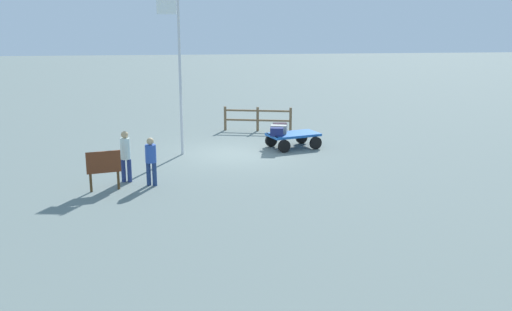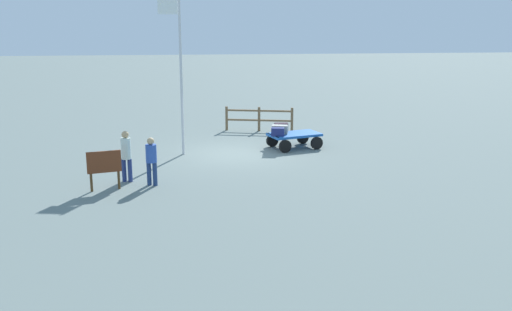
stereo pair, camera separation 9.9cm
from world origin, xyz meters
name	(u,v)px [view 1 (the left image)]	position (x,y,z in m)	size (l,w,h in m)	color
ground_plane	(235,154)	(0.00, 0.00, 0.00)	(120.00, 120.00, 0.00)	slate
luggage_cart	(293,137)	(-2.42, -0.79, 0.45)	(2.27, 1.81, 0.61)	#1C57AD
suitcase_maroon	(279,129)	(-1.85, -0.82, 0.78)	(0.70, 0.51, 0.34)	gray
suitcase_olive	(277,132)	(-1.70, -0.37, 0.77)	(0.56, 0.42, 0.32)	navy
suitcase_tan	(280,127)	(-1.98, -1.35, 0.77)	(0.57, 0.35, 0.32)	black
worker_lead	(151,158)	(2.95, 3.97, 0.89)	(0.43, 0.43, 1.54)	navy
worker_trailing	(126,153)	(3.77, 3.45, 0.95)	(0.37, 0.37, 1.67)	navy
flagpole	(178,66)	(2.09, -0.21, 3.38)	(0.84, 0.15, 5.91)	silver
signboard	(104,165)	(4.34, 4.35, 0.81)	(1.01, 0.32, 1.23)	#4C3319
wooden_fence	(258,117)	(-1.43, -4.50, 0.64)	(3.09, 0.84, 1.12)	brown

